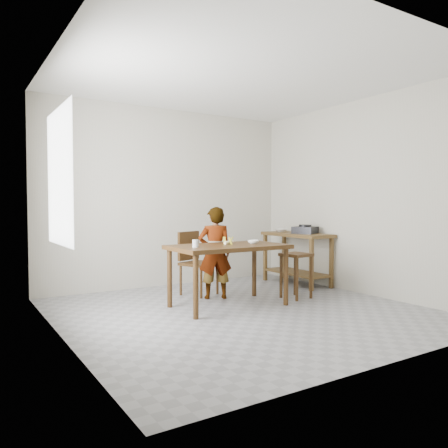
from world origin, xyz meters
TOP-DOWN VIEW (x-y plane):
  - floor at (0.00, 0.00)m, footprint 4.00×4.00m
  - ceiling at (0.00, 0.00)m, footprint 4.00×4.00m
  - wall_back at (0.00, 2.02)m, footprint 4.00×0.04m
  - wall_front at (0.00, -2.02)m, footprint 4.00×0.04m
  - wall_left at (-2.02, 0.00)m, footprint 0.04×4.00m
  - wall_right at (2.02, 0.00)m, footprint 0.04×4.00m
  - window_pane at (-1.97, 0.20)m, footprint 0.02×1.10m
  - dining_table at (0.00, 0.30)m, footprint 1.40×0.80m
  - prep_counter at (1.72, 1.00)m, footprint 0.50×1.20m
  - child at (0.09, 0.77)m, footprint 0.52×0.43m
  - dining_chair at (0.04, 1.10)m, footprint 0.54×0.54m
  - stool at (1.02, 0.22)m, footprint 0.38×0.38m
  - glass_tumbler at (-0.49, 0.24)m, footprint 0.09×0.09m
  - small_bowl at (0.36, 0.28)m, footprint 0.15×0.15m
  - banana at (0.06, 0.38)m, footprint 0.21×0.18m
  - serving_bowl at (1.71, 1.37)m, footprint 0.23×0.23m
  - gas_burner at (1.74, 0.84)m, footprint 0.42×0.42m

SIDE VIEW (x-z plane):
  - floor at x=0.00m, z-range -0.04..0.00m
  - stool at x=1.02m, z-range 0.00..0.60m
  - dining_table at x=0.00m, z-range 0.00..0.75m
  - prep_counter at x=1.72m, z-range 0.00..0.80m
  - dining_chair at x=0.04m, z-range 0.00..0.87m
  - child at x=0.09m, z-range 0.00..1.21m
  - small_bowl at x=0.36m, z-range 0.75..0.80m
  - banana at x=0.06m, z-range 0.75..0.81m
  - glass_tumbler at x=-0.49m, z-range 0.75..0.84m
  - serving_bowl at x=1.71m, z-range 0.80..0.85m
  - gas_burner at x=1.74m, z-range 0.80..0.91m
  - wall_back at x=0.00m, z-range 0.00..2.70m
  - wall_front at x=0.00m, z-range 0.00..2.70m
  - wall_left at x=-2.02m, z-range 0.00..2.70m
  - wall_right at x=2.02m, z-range 0.00..2.70m
  - window_pane at x=-1.97m, z-range 0.85..2.15m
  - ceiling at x=0.00m, z-range 2.70..2.74m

